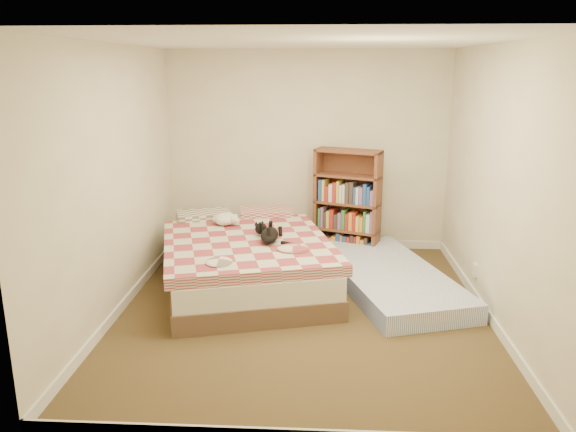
# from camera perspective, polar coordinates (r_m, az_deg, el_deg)

# --- Properties ---
(room) EXTENTS (3.51, 4.01, 2.51)m
(room) POSITION_cam_1_polar(r_m,az_deg,el_deg) (5.15, 1.54, 2.67)
(room) COLOR #42321C
(room) RESTS_ON ground
(bed) EXTENTS (2.13, 2.62, 0.61)m
(bed) POSITION_cam_1_polar(r_m,az_deg,el_deg) (6.10, -4.31, -4.36)
(bed) COLOR brown
(bed) RESTS_ON room
(bookshelf) EXTENTS (0.89, 0.55, 1.33)m
(bookshelf) POSITION_cam_1_polar(r_m,az_deg,el_deg) (6.98, 5.97, 0.05)
(bookshelf) COLOR brown
(bookshelf) RESTS_ON room
(floor_mattress) EXTENTS (1.59, 2.41, 0.20)m
(floor_mattress) POSITION_cam_1_polar(r_m,az_deg,el_deg) (6.16, 10.14, -6.15)
(floor_mattress) COLOR #7C8FCE
(floor_mattress) RESTS_ON room
(black_cat) EXTENTS (0.36, 0.69, 0.16)m
(black_cat) POSITION_cam_1_polar(r_m,az_deg,el_deg) (5.80, -1.83, -1.84)
(black_cat) COLOR black
(black_cat) RESTS_ON bed
(white_dog) EXTENTS (0.33, 0.35, 0.14)m
(white_dog) POSITION_cam_1_polar(r_m,az_deg,el_deg) (6.40, -6.32, -0.30)
(white_dog) COLOR white
(white_dog) RESTS_ON bed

